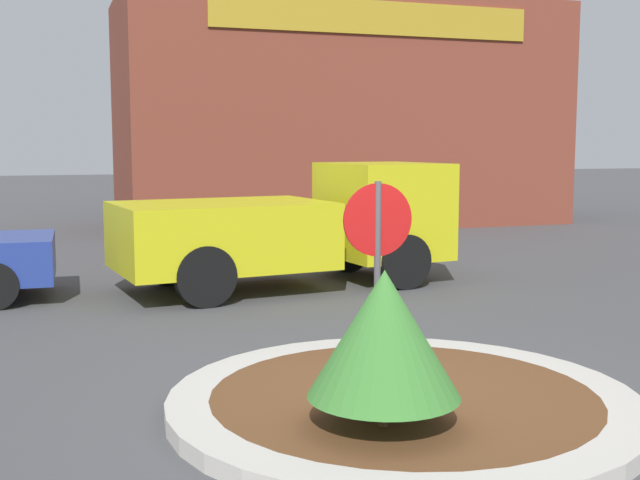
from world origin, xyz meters
name	(u,v)px	position (x,y,z in m)	size (l,w,h in m)	color
ground_plane	(403,411)	(0.00, 0.00, 0.00)	(120.00, 120.00, 0.00)	#474749
traffic_island	(403,402)	(0.00, 0.00, 0.08)	(4.31, 4.31, 0.16)	#BCB7AD
stop_sign	(378,242)	(0.20, 1.10, 1.42)	(0.76, 0.07, 2.05)	#4C4C51
island_shrub	(384,333)	(-0.51, -0.72, 0.93)	(1.24, 1.24, 1.28)	brown
utility_truck	(296,225)	(0.98, 6.50, 1.05)	(5.83, 2.86, 2.09)	gold
storefront_building	(337,115)	(5.58, 17.09, 3.32)	(13.13, 6.07, 6.63)	brown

